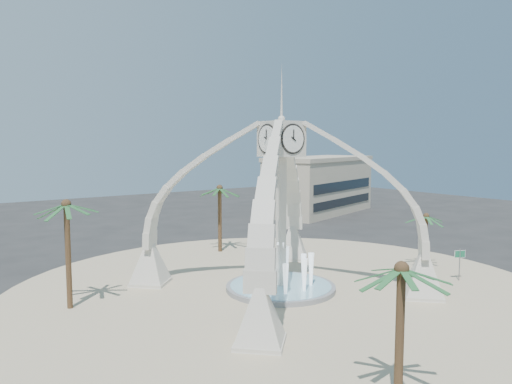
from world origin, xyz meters
TOP-DOWN VIEW (x-y plane):
  - ground at (0.00, 0.00)m, footprint 140.00×140.00m
  - plaza at (0.00, 0.00)m, footprint 40.00×40.00m
  - clock_tower at (-0.00, -0.00)m, footprint 17.94×17.94m
  - fountain at (0.00, 0.00)m, footprint 8.00×8.00m
  - building_ne at (30.00, 28.00)m, footprint 21.87×14.17m
  - palm_east at (13.89, -2.35)m, footprint 4.25×4.25m
  - palm_west at (-13.66, 4.89)m, footprint 4.78×4.78m
  - palm_north at (3.19, 13.60)m, footprint 4.97×4.97m
  - palm_south at (-6.13, -15.38)m, footprint 4.38×4.38m
  - street_sign at (12.88, -6.21)m, footprint 0.87×0.41m

SIDE VIEW (x-z plane):
  - ground at x=0.00m, z-range 0.00..0.00m
  - plaza at x=0.00m, z-range 0.00..0.06m
  - fountain at x=0.00m, z-range -1.52..2.10m
  - street_sign at x=12.88m, z-range 0.55..3.12m
  - building_ne at x=30.00m, z-range 0.01..8.61m
  - palm_east at x=13.89m, z-range 1.92..7.12m
  - palm_south at x=-6.13m, z-range 2.44..8.95m
  - palm_north at x=3.19m, z-range 2.70..9.80m
  - clock_tower at x=0.00m, z-range -1.66..14.64m
  - palm_west at x=-13.66m, z-range 2.95..10.56m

